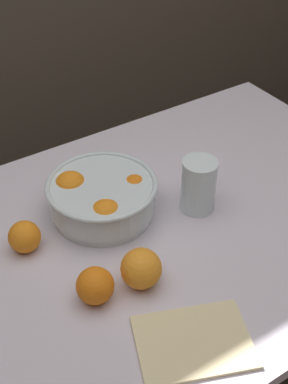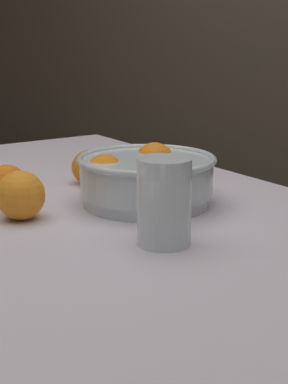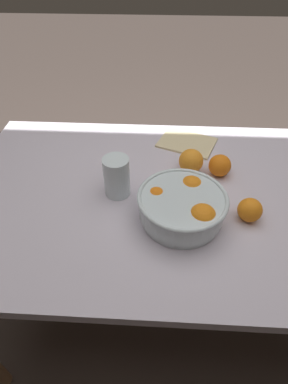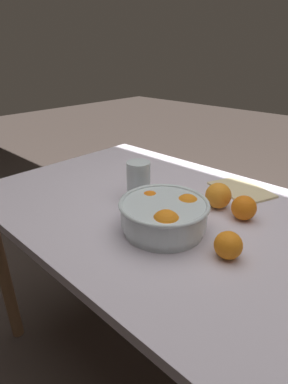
# 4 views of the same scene
# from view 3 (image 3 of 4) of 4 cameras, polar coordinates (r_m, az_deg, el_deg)

# --- Properties ---
(ground_plane) EXTENTS (12.00, 12.00, 0.00)m
(ground_plane) POSITION_cam_3_polar(r_m,az_deg,el_deg) (1.58, 4.39, -20.64)
(ground_plane) COLOR #3D332D
(dining_table) EXTENTS (1.45, 0.84, 0.75)m
(dining_table) POSITION_cam_3_polar(r_m,az_deg,el_deg) (1.02, 6.34, -3.25)
(dining_table) COLOR silver
(dining_table) RESTS_ON ground_plane
(fruit_bowl) EXTENTS (0.25, 0.25, 0.10)m
(fruit_bowl) POSITION_cam_3_polar(r_m,az_deg,el_deg) (0.86, 7.47, -2.62)
(fruit_bowl) COLOR silver
(fruit_bowl) RESTS_ON dining_table
(juice_glass) EXTENTS (0.08, 0.08, 0.13)m
(juice_glass) POSITION_cam_3_polar(r_m,az_deg,el_deg) (0.93, -5.19, 2.60)
(juice_glass) COLOR #F4A314
(juice_glass) RESTS_ON dining_table
(orange_loose_near_bowl) EXTENTS (0.08, 0.08, 0.08)m
(orange_loose_near_bowl) POSITION_cam_3_polar(r_m,az_deg,el_deg) (1.04, 8.94, 5.85)
(orange_loose_near_bowl) COLOR orange
(orange_loose_near_bowl) RESTS_ON dining_table
(orange_loose_front) EXTENTS (0.07, 0.07, 0.07)m
(orange_loose_front) POSITION_cam_3_polar(r_m,az_deg,el_deg) (0.91, 19.51, -3.23)
(orange_loose_front) COLOR orange
(orange_loose_front) RESTS_ON dining_table
(orange_loose_aside) EXTENTS (0.08, 0.08, 0.08)m
(orange_loose_aside) POSITION_cam_3_polar(r_m,az_deg,el_deg) (1.04, 14.23, 4.91)
(orange_loose_aside) COLOR orange
(orange_loose_aside) RESTS_ON dining_table
(napkin) EXTENTS (0.25, 0.22, 0.01)m
(napkin) POSITION_cam_3_polar(r_m,az_deg,el_deg) (1.20, 8.16, 9.32)
(napkin) COLOR beige
(napkin) RESTS_ON dining_table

